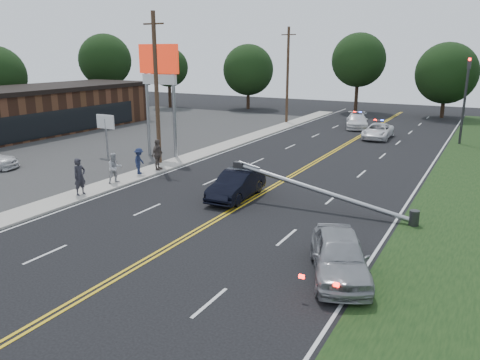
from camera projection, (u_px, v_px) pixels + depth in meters
The scene contains 24 objects.
ground at pixel (156, 255), 17.80m from camera, with size 120.00×120.00×0.00m, color black.
parking_lot at pixel (30, 154), 35.52m from camera, with size 25.00×60.00×0.01m, color #2D2D2D.
sidewalk at pixel (150, 171), 30.13m from camera, with size 1.80×70.00×0.12m, color #ACA79B.
centerline_yellow at pixel (268, 189), 26.25m from camera, with size 0.36×80.00×0.00m, color gold.
pharmacy_building at pixel (6, 113), 42.02m from camera, with size 8.40×30.40×4.30m.
pylon_sign at pixel (159, 74), 32.92m from camera, with size 3.20×0.35×8.00m.
small_sign at pixel (106, 125), 33.82m from camera, with size 1.60×0.14×3.10m.
traffic_signal at pixel (466, 93), 38.21m from camera, with size 0.28×0.41×7.05m.
fallen_streetlight at pixel (330, 193), 22.38m from camera, with size 9.36×0.44×1.91m.
utility_pole_mid at pixel (156, 89), 30.87m from camera, with size 1.60×0.28×10.00m.
utility_pole_far at pixel (288, 75), 49.47m from camera, with size 1.60×0.28×10.00m.
tree_3 at pixel (105, 60), 59.80m from camera, with size 6.62×6.62×9.75m.
tree_4 at pixel (169, 67), 63.70m from camera, with size 5.27×5.27×8.09m.
tree_5 at pixel (248, 70), 62.31m from camera, with size 6.70×6.70×8.52m.
tree_6 at pixel (359, 60), 58.21m from camera, with size 6.65×6.65×9.82m.
tree_7 at pixel (447, 73), 53.65m from camera, with size 6.97×6.97×8.60m.
crashed_sedan at pixel (236, 185), 24.53m from camera, with size 1.55×4.43×1.46m, color black.
waiting_sedan at pixel (339, 255), 15.92m from camera, with size 1.83×4.55×1.55m, color #92959A.
emergency_a at pixel (378, 131), 41.63m from camera, with size 2.17×4.71×1.31m, color white.
emergency_b at pixel (357, 121), 47.28m from camera, with size 2.05×5.04×1.46m, color silver.
bystander_a at pixel (80, 177), 24.66m from camera, with size 0.72×0.47×1.97m, color #26252D.
bystander_b at pixel (115, 168), 26.95m from camera, with size 0.86×0.67×1.77m, color #A9A9AE.
bystander_c at pixel (139, 161), 28.98m from camera, with size 1.05×0.61×1.63m, color #1B2443.
bystander_d at pixel (157, 155), 29.92m from camera, with size 1.17×0.49×2.00m, color #5D504A.
Camera 1 is at (10.71, -12.85, 7.46)m, focal length 35.00 mm.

